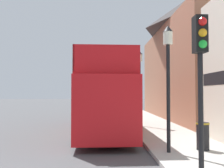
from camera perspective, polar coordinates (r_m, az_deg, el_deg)
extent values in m
plane|color=#4C4C4F|center=(26.07, -11.56, -6.72)|extent=(144.00, 144.00, 0.00)
cube|color=#ADAAA3|center=(22.97, 6.11, -7.22)|extent=(3.15, 108.00, 0.14)
cube|color=#9E664C|center=(23.04, 17.80, 2.17)|extent=(6.00, 16.25, 7.61)
pyramid|color=#383333|center=(24.00, 17.67, 14.91)|extent=(6.00, 16.25, 3.00)
cube|color=red|center=(14.79, -2.01, -4.34)|extent=(2.79, 11.12, 2.59)
cube|color=yellow|center=(14.23, -1.95, -3.91)|extent=(2.69, 6.15, 0.45)
cube|color=black|center=(14.78, -2.01, -1.26)|extent=(2.80, 10.24, 0.70)
cube|color=red|center=(14.80, -2.00, 0.87)|extent=(2.77, 10.24, 0.10)
cube|color=red|center=(14.85, -6.75, 3.05)|extent=(0.32, 10.18, 1.03)
cube|color=red|center=(14.92, 2.72, 3.02)|extent=(0.32, 10.18, 1.03)
cube|color=red|center=(9.81, -1.18, 5.62)|extent=(2.53, 0.13, 1.03)
cube|color=red|center=(19.14, -2.36, 1.91)|extent=(2.56, 1.61, 1.03)
cylinder|color=black|center=(18.29, -5.90, -7.26)|extent=(0.30, 0.98, 0.98)
cylinder|color=black|center=(18.35, 1.26, -7.25)|extent=(0.30, 0.98, 0.98)
cylinder|color=black|center=(11.71, -7.23, -10.25)|extent=(0.30, 0.98, 0.98)
cylinder|color=black|center=(11.79, 4.04, -10.20)|extent=(0.30, 0.98, 0.98)
cube|color=#9E9EA3|center=(24.37, -0.87, -5.82)|extent=(1.85, 4.17, 0.70)
cube|color=black|center=(24.21, -0.86, -4.44)|extent=(1.61, 2.01, 0.48)
cylinder|color=black|center=(25.66, -2.84, -6.07)|extent=(0.20, 0.69, 0.68)
cylinder|color=black|center=(25.71, 0.91, -6.07)|extent=(0.20, 0.69, 0.68)
cylinder|color=black|center=(23.09, -2.86, -6.53)|extent=(0.20, 0.69, 0.68)
cylinder|color=black|center=(23.14, 1.31, -6.52)|extent=(0.20, 0.69, 0.68)
cylinder|color=black|center=(6.32, 18.77, -6.93)|extent=(0.12, 0.12, 2.96)
cube|color=black|center=(6.44, 18.58, 10.19)|extent=(0.28, 0.31, 0.85)
sphere|color=red|center=(6.35, 19.11, 12.74)|extent=(0.19, 0.19, 0.19)
sphere|color=orange|center=(6.29, 19.13, 10.50)|extent=(0.19, 0.19, 0.19)
sphere|color=green|center=(6.24, 19.16, 8.21)|extent=(0.19, 0.19, 0.19)
cylinder|color=black|center=(9.27, 12.17, -3.02)|extent=(0.13, 0.13, 3.72)
cylinder|color=silver|center=(9.46, 12.07, 9.72)|extent=(0.32, 0.32, 0.45)
cone|color=black|center=(9.53, 12.06, 11.69)|extent=(0.35, 0.35, 0.22)
cylinder|color=black|center=(16.40, 6.05, -2.07)|extent=(0.13, 0.13, 4.01)
cylinder|color=silver|center=(16.55, 6.02, 5.68)|extent=(0.32, 0.32, 0.45)
cone|color=black|center=(16.59, 6.02, 6.82)|extent=(0.35, 0.35, 0.22)
cylinder|color=black|center=(10.09, 19.16, -10.67)|extent=(0.44, 0.44, 0.98)
cylinder|color=#B28E1E|center=(10.03, 19.13, -8.11)|extent=(0.48, 0.48, 0.06)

